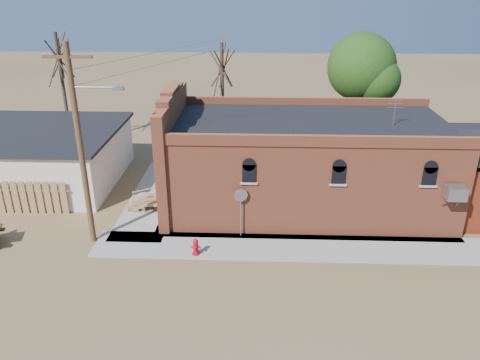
{
  "coord_description": "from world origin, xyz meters",
  "views": [
    {
      "loc": [
        -0.65,
        -17.37,
        11.31
      ],
      "look_at": [
        -1.44,
        3.05,
        2.4
      ],
      "focal_mm": 35.0,
      "sensor_mm": 36.0,
      "label": 1
    }
  ],
  "objects_px": {
    "stop_sign": "(241,200)",
    "trash_barrel": "(161,189)",
    "fire_hydrant": "(196,247)",
    "utility_pole": "(81,144)",
    "brick_bar": "(301,163)"
  },
  "relations": [
    {
      "from": "trash_barrel",
      "to": "fire_hydrant",
      "type": "bearing_deg",
      "value": -65.41
    },
    {
      "from": "utility_pole",
      "to": "stop_sign",
      "type": "distance_m",
      "value": 7.37
    },
    {
      "from": "fire_hydrant",
      "to": "stop_sign",
      "type": "height_order",
      "value": "stop_sign"
    },
    {
      "from": "fire_hydrant",
      "to": "trash_barrel",
      "type": "relative_size",
      "value": 0.87
    },
    {
      "from": "utility_pole",
      "to": "fire_hydrant",
      "type": "distance_m",
      "value": 6.6
    },
    {
      "from": "stop_sign",
      "to": "trash_barrel",
      "type": "bearing_deg",
      "value": 149.63
    },
    {
      "from": "brick_bar",
      "to": "utility_pole",
      "type": "xyz_separation_m",
      "value": [
        -9.79,
        -4.29,
        2.43
      ]
    },
    {
      "from": "fire_hydrant",
      "to": "stop_sign",
      "type": "relative_size",
      "value": 0.31
    },
    {
      "from": "brick_bar",
      "to": "stop_sign",
      "type": "relative_size",
      "value": 6.71
    },
    {
      "from": "stop_sign",
      "to": "trash_barrel",
      "type": "distance_m",
      "value": 6.4
    },
    {
      "from": "trash_barrel",
      "to": "stop_sign",
      "type": "bearing_deg",
      "value": -42.35
    },
    {
      "from": "stop_sign",
      "to": "brick_bar",
      "type": "bearing_deg",
      "value": 62.87
    },
    {
      "from": "brick_bar",
      "to": "utility_pole",
      "type": "height_order",
      "value": "utility_pole"
    },
    {
      "from": "utility_pole",
      "to": "fire_hydrant",
      "type": "height_order",
      "value": "utility_pole"
    },
    {
      "from": "utility_pole",
      "to": "stop_sign",
      "type": "xyz_separation_m",
      "value": [
        6.78,
        0.6,
        -2.81
      ]
    }
  ]
}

